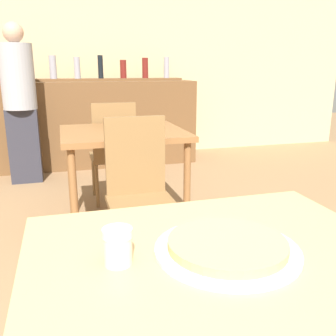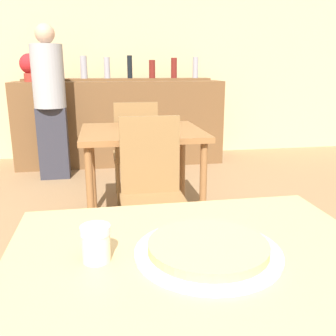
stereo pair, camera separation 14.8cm
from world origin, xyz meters
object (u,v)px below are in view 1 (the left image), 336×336
Objects in this scene: chair_far_side_back at (113,148)px; chair_far_side_front at (139,185)px; person_standing at (20,99)px; cheese_shaker at (118,246)px; pizza_tray at (227,246)px.

chair_far_side_front is at bearing 90.00° from chair_far_side_back.
chair_far_side_back is at bearing -47.94° from person_standing.
cheese_shaker is (-0.32, -1.31, 0.27)m from chair_far_side_front.
pizza_tray is at bearing -3.70° from cheese_shaker.
person_standing is at bearing 112.06° from chair_far_side_front.
chair_far_side_front is 9.65× the size of cheese_shaker.
cheese_shaker is at bearing 82.60° from chair_far_side_back.
pizza_tray is 0.30m from cheese_shaker.
person_standing reaches higher than chair_far_side_front.
chair_far_side_back is 0.56× the size of person_standing.
chair_far_side_front is 2.27m from person_standing.
cheese_shaker is at bearing 176.30° from pizza_tray.
chair_far_side_front is 1.00× the size of chair_far_side_back.
pizza_tray is 0.24× the size of person_standing.
person_standing reaches higher than chair_far_side_back.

